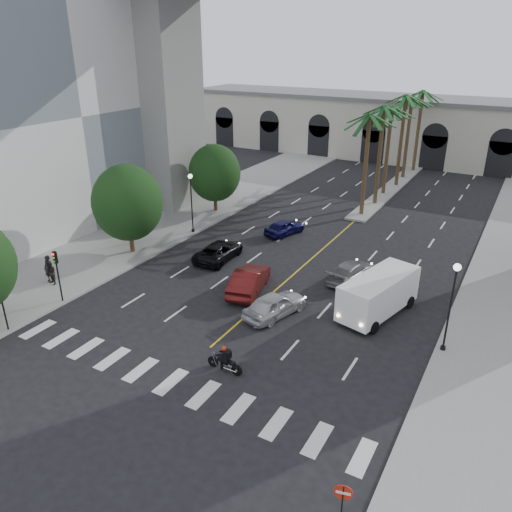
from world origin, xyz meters
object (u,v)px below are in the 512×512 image
at_px(do_not_enter_sign, 342,501).
at_px(lamp_post_right, 451,300).
at_px(lamp_post_left_far, 191,198).
at_px(cargo_van, 378,294).
at_px(car_b, 249,280).
at_px(pedestrian_a, 49,269).
at_px(traffic_signal_far, 57,268).
at_px(car_e, 284,227).
at_px(pedestrian_b, 51,273).
at_px(traffic_signal_near, 0,294).
at_px(car_d, 350,271).
at_px(car_c, 219,251).
at_px(motorcycle_rider, 226,360).
at_px(car_a, 275,304).

bearing_deg(do_not_enter_sign, lamp_post_right, 72.50).
height_order(lamp_post_left_far, cargo_van, lamp_post_left_far).
relative_size(car_b, pedestrian_a, 2.58).
relative_size(traffic_signal_far, car_e, 0.92).
bearing_deg(pedestrian_b, lamp_post_right, 26.80).
xyz_separation_m(traffic_signal_near, car_d, (15.18, 16.47, -1.84)).
distance_m(lamp_post_right, do_not_enter_sign, 13.61).
bearing_deg(lamp_post_left_far, pedestrian_b, -100.29).
bearing_deg(traffic_signal_far, car_c, 65.15).
xyz_separation_m(car_d, pedestrian_a, (-18.13, -10.95, 0.46)).
bearing_deg(do_not_enter_sign, pedestrian_a, 147.29).
relative_size(pedestrian_b, do_not_enter_sign, 0.65).
distance_m(traffic_signal_far, cargo_van, 20.26).
relative_size(lamp_post_left_far, car_c, 1.10).
height_order(motorcycle_rider, pedestrian_b, pedestrian_b).
relative_size(lamp_post_left_far, traffic_signal_far, 1.47).
bearing_deg(car_c, traffic_signal_near, 68.54).
bearing_deg(lamp_post_left_far, car_b, -35.56).
relative_size(traffic_signal_near, motorcycle_rider, 1.74).
distance_m(car_c, car_e, 7.61).
bearing_deg(car_c, car_b, 141.33).
xyz_separation_m(car_c, cargo_van, (13.23, -2.16, 0.76)).
height_order(car_a, car_d, car_a).
bearing_deg(car_e, do_not_enter_sign, 137.06).
height_order(traffic_signal_near, car_c, traffic_signal_near).
relative_size(traffic_signal_near, car_e, 0.92).
distance_m(car_b, pedestrian_a, 14.05).
distance_m(lamp_post_right, motorcycle_rider, 12.27).
xyz_separation_m(lamp_post_left_far, car_e, (7.18, 3.70, -2.55)).
distance_m(motorcycle_rider, car_b, 9.00).
height_order(motorcycle_rider, car_d, motorcycle_rider).
distance_m(car_c, cargo_van, 13.43).
xyz_separation_m(motorcycle_rider, car_b, (-3.44, 8.31, 0.15)).
distance_m(motorcycle_rider, car_d, 13.50).
bearing_deg(car_c, motorcycle_rider, 122.15).
xyz_separation_m(lamp_post_right, car_c, (-17.66, 4.37, -2.54)).
bearing_deg(lamp_post_right, pedestrian_b, -168.32).
xyz_separation_m(car_c, pedestrian_a, (-7.98, -9.35, 0.46)).
bearing_deg(car_b, cargo_van, 175.26).
relative_size(traffic_signal_near, car_c, 0.75).
distance_m(lamp_post_right, pedestrian_a, 26.21).
bearing_deg(car_d, pedestrian_a, 39.06).
xyz_separation_m(traffic_signal_far, pedestrian_b, (-2.50, 1.29, -1.50)).
xyz_separation_m(car_a, pedestrian_a, (-15.75, -3.91, 0.37)).
height_order(car_c, pedestrian_b, pedestrian_b).
relative_size(motorcycle_rider, car_b, 0.41).
distance_m(car_b, car_e, 11.12).
bearing_deg(traffic_signal_far, car_d, 39.40).
bearing_deg(lamp_post_left_far, car_e, 27.27).
distance_m(lamp_post_left_far, do_not_enter_sign, 30.73).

